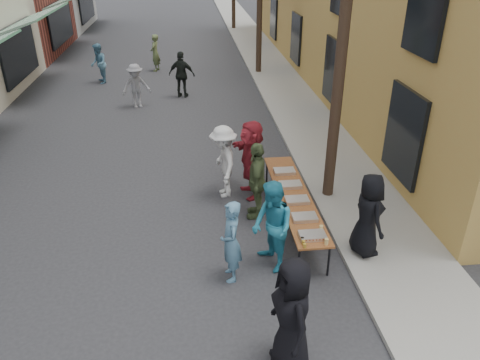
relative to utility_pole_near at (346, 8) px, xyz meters
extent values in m
plane|color=#28282B|center=(-4.30, -3.00, -4.50)|extent=(120.00, 120.00, 0.00)
cube|color=gray|center=(0.70, 12.00, -4.45)|extent=(2.20, 60.00, 0.10)
cylinder|color=#2D2116|center=(0.00, 0.00, 0.00)|extent=(0.26, 0.26, 9.00)
cube|color=maroon|center=(-1.14, -1.12, -3.77)|extent=(0.70, 4.00, 0.04)
cylinder|color=black|center=(-1.43, -3.00, -4.14)|extent=(0.04, 0.04, 0.71)
cylinder|color=black|center=(-0.85, -3.00, -4.14)|extent=(0.04, 0.04, 0.71)
cylinder|color=black|center=(-1.43, 0.76, -4.14)|extent=(0.04, 0.04, 0.71)
cylinder|color=black|center=(-0.85, 0.76, -4.14)|extent=(0.04, 0.04, 0.71)
cube|color=maroon|center=(-1.14, -2.77, -3.71)|extent=(0.50, 0.33, 0.08)
cube|color=#B2B2B7|center=(-1.14, -2.12, -3.71)|extent=(0.50, 0.33, 0.08)
cube|color=tan|center=(-1.14, -1.42, -3.71)|extent=(0.50, 0.33, 0.08)
cube|color=#B2B2B7|center=(-1.14, -0.72, -3.71)|extent=(0.50, 0.33, 0.08)
cube|color=tan|center=(-1.14, -0.02, -3.71)|extent=(0.50, 0.33, 0.08)
cylinder|color=#A57F26|center=(-1.36, -3.07, -3.71)|extent=(0.07, 0.07, 0.08)
cylinder|color=#A57F26|center=(-1.36, -2.97, -3.71)|extent=(0.07, 0.07, 0.08)
cylinder|color=#A57F26|center=(-1.36, -2.87, -3.71)|extent=(0.07, 0.07, 0.08)
cylinder|color=tan|center=(-0.94, -3.02, -3.69)|extent=(0.08, 0.08, 0.12)
imported|color=black|center=(-2.00, -4.95, -3.55)|extent=(0.75, 1.02, 1.90)
imported|color=teal|center=(-2.69, -2.85, -3.68)|extent=(0.43, 0.62, 1.64)
imported|color=teal|center=(-1.88, -2.59, -3.58)|extent=(0.94, 1.07, 1.85)
imported|color=silver|center=(-2.57, 0.40, -3.58)|extent=(0.79, 1.25, 1.84)
imported|color=#4B5B34|center=(-1.90, -0.67, -3.58)|extent=(0.65, 1.14, 1.84)
imported|color=maroon|center=(-1.89, 0.35, -3.51)|extent=(0.82, 1.89, 1.97)
imported|color=black|center=(0.05, -2.46, -3.53)|extent=(0.69, 0.93, 1.75)
imported|color=gray|center=(-5.31, 7.60, -3.68)|extent=(1.20, 0.90, 1.65)
imported|color=black|center=(-3.59, 8.70, -3.59)|extent=(1.15, 0.75, 1.83)
imported|color=#5C6D3F|center=(-4.86, 13.04, -3.64)|extent=(0.57, 0.72, 1.72)
imported|color=#578BA8|center=(-7.21, 11.14, -3.64)|extent=(0.82, 0.96, 1.72)
camera|label=1|loc=(-3.31, -9.93, 1.32)|focal=35.00mm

